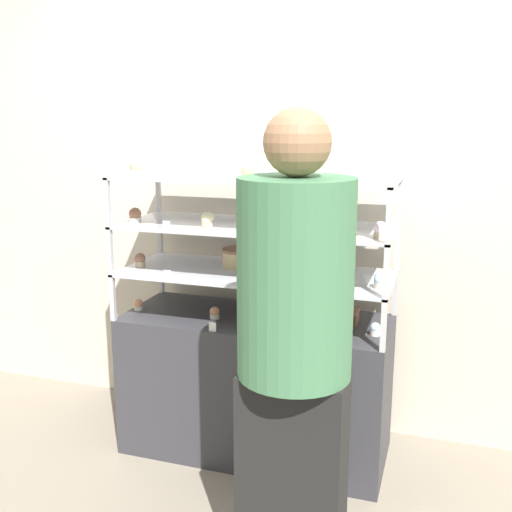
# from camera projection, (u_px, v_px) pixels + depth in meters

# --- Properties ---
(ground_plane) EXTENTS (20.00, 20.00, 0.00)m
(ground_plane) POSITION_uv_depth(u_px,v_px,m) (256.00, 448.00, 3.24)
(ground_plane) COLOR gray
(back_wall) EXTENTS (8.00, 0.05, 2.60)m
(back_wall) POSITION_uv_depth(u_px,v_px,m) (280.00, 199.00, 3.34)
(back_wall) COLOR beige
(back_wall) RESTS_ON ground_plane
(display_base) EXTENTS (1.37, 0.56, 0.74)m
(display_base) POSITION_uv_depth(u_px,v_px,m) (256.00, 384.00, 3.16)
(display_base) COLOR #333338
(display_base) RESTS_ON ground_plane
(display_riser_lower) EXTENTS (1.37, 0.56, 0.24)m
(display_riser_lower) POSITION_uv_depth(u_px,v_px,m) (256.00, 275.00, 3.02)
(display_riser_lower) COLOR #B7B7BC
(display_riser_lower) RESTS_ON display_base
(display_riser_middle) EXTENTS (1.37, 0.56, 0.24)m
(display_riser_middle) POSITION_uv_depth(u_px,v_px,m) (256.00, 228.00, 2.97)
(display_riser_middle) COLOR #B7B7BC
(display_riser_middle) RESTS_ON display_riser_lower
(display_riser_upper) EXTENTS (1.37, 0.56, 0.24)m
(display_riser_upper) POSITION_uv_depth(u_px,v_px,m) (256.00, 179.00, 2.92)
(display_riser_upper) COLOR #B7B7BC
(display_riser_upper) RESTS_ON display_riser_middle
(layer_cake_centerpiece) EXTENTS (0.19, 0.19, 0.10)m
(layer_cake_centerpiece) POSITION_uv_depth(u_px,v_px,m) (240.00, 257.00, 3.13)
(layer_cake_centerpiece) COLOR #DBBC84
(layer_cake_centerpiece) RESTS_ON display_riser_lower
(sheet_cake_frosted) EXTENTS (0.23, 0.13, 0.07)m
(sheet_cake_frosted) POSITION_uv_depth(u_px,v_px,m) (335.00, 315.00, 3.00)
(sheet_cake_frosted) COLOR brown
(sheet_cake_frosted) RESTS_ON display_base
(cupcake_0) EXTENTS (0.05, 0.05, 0.06)m
(cupcake_0) POSITION_uv_depth(u_px,v_px,m) (138.00, 305.00, 3.19)
(cupcake_0) COLOR white
(cupcake_0) RESTS_ON display_base
(cupcake_1) EXTENTS (0.05, 0.05, 0.06)m
(cupcake_1) POSITION_uv_depth(u_px,v_px,m) (215.00, 313.00, 3.05)
(cupcake_1) COLOR beige
(cupcake_1) RESTS_ON display_base
(cupcake_2) EXTENTS (0.05, 0.05, 0.06)m
(cupcake_2) POSITION_uv_depth(u_px,v_px,m) (292.00, 320.00, 2.95)
(cupcake_2) COLOR white
(cupcake_2) RESTS_ON display_base
(cupcake_3) EXTENTS (0.05, 0.05, 0.06)m
(cupcake_3) POSITION_uv_depth(u_px,v_px,m) (375.00, 329.00, 2.82)
(cupcake_3) COLOR beige
(cupcake_3) RESTS_ON display_base
(price_tag_0) EXTENTS (0.04, 0.00, 0.04)m
(price_tag_0) POSITION_uv_depth(u_px,v_px,m) (213.00, 327.00, 2.87)
(price_tag_0) COLOR white
(price_tag_0) RESTS_ON display_base
(cupcake_4) EXTENTS (0.06, 0.06, 0.07)m
(cupcake_4) POSITION_uv_depth(u_px,v_px,m) (140.00, 260.00, 3.13)
(cupcake_4) COLOR #CCB28C
(cupcake_4) RESTS_ON display_riser_lower
(cupcake_5) EXTENTS (0.06, 0.06, 0.07)m
(cupcake_5) POSITION_uv_depth(u_px,v_px,m) (380.00, 281.00, 2.72)
(cupcake_5) COLOR beige
(cupcake_5) RESTS_ON display_riser_lower
(price_tag_1) EXTENTS (0.04, 0.00, 0.04)m
(price_tag_1) POSITION_uv_depth(u_px,v_px,m) (168.00, 275.00, 2.89)
(price_tag_1) COLOR white
(price_tag_1) RESTS_ON display_riser_lower
(cupcake_6) EXTENTS (0.06, 0.06, 0.07)m
(cupcake_6) POSITION_uv_depth(u_px,v_px,m) (135.00, 215.00, 3.06)
(cupcake_6) COLOR beige
(cupcake_6) RESTS_ON display_riser_middle
(cupcake_7) EXTENTS (0.06, 0.06, 0.07)m
(cupcake_7) POSITION_uv_depth(u_px,v_px,m) (208.00, 220.00, 2.92)
(cupcake_7) COLOR #CCB28C
(cupcake_7) RESTS_ON display_riser_middle
(cupcake_8) EXTENTS (0.06, 0.06, 0.07)m
(cupcake_8) POSITION_uv_depth(u_px,v_px,m) (292.00, 223.00, 2.82)
(cupcake_8) COLOR #CCB28C
(cupcake_8) RESTS_ON display_riser_middle
(cupcake_9) EXTENTS (0.06, 0.06, 0.07)m
(cupcake_9) POSITION_uv_depth(u_px,v_px,m) (381.00, 230.00, 2.64)
(cupcake_9) COLOR #CCB28C
(cupcake_9) RESTS_ON display_riser_middle
(price_tag_2) EXTENTS (0.04, 0.00, 0.04)m
(price_tag_2) POSITION_uv_depth(u_px,v_px,m) (166.00, 226.00, 2.83)
(price_tag_2) COLOR white
(price_tag_2) RESTS_ON display_riser_middle
(cupcake_10) EXTENTS (0.06, 0.06, 0.07)m
(cupcake_10) POSITION_uv_depth(u_px,v_px,m) (136.00, 168.00, 3.03)
(cupcake_10) COLOR beige
(cupcake_10) RESTS_ON display_riser_upper
(cupcake_11) EXTENTS (0.06, 0.06, 0.07)m
(cupcake_11) POSITION_uv_depth(u_px,v_px,m) (248.00, 172.00, 2.79)
(cupcake_11) COLOR beige
(cupcake_11) RESTS_ON display_riser_upper
(cupcake_12) EXTENTS (0.06, 0.06, 0.07)m
(cupcake_12) POSITION_uv_depth(u_px,v_px,m) (387.00, 176.00, 2.62)
(cupcake_12) COLOR white
(cupcake_12) RESTS_ON display_riser_upper
(price_tag_3) EXTENTS (0.04, 0.00, 0.04)m
(price_tag_3) POSITION_uv_depth(u_px,v_px,m) (314.00, 179.00, 2.56)
(price_tag_3) COLOR white
(price_tag_3) RESTS_ON display_riser_upper
(customer_figure) EXTENTS (0.41, 0.41, 1.78)m
(customer_figure) POSITION_uv_depth(u_px,v_px,m) (294.00, 342.00, 2.16)
(customer_figure) COLOR black
(customer_figure) RESTS_ON ground_plane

